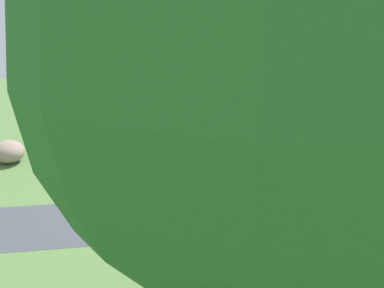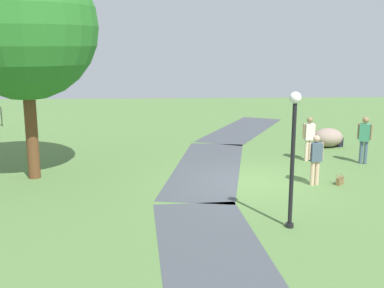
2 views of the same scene
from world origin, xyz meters
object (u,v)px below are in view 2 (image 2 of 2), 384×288
object	(u,v)px
large_shade_tree	(24,27)
woman_with_handbag	(316,157)
lamp_post	(293,145)
passerby_on_path	(365,137)
man_near_boulder	(309,136)
backpack_by_boulder	(339,142)
handbag_on_grass	(340,180)
lawn_boulder	(328,137)

from	to	relation	value
large_shade_tree	woman_with_handbag	world-z (taller)	large_shade_tree
large_shade_tree	lamp_post	world-z (taller)	large_shade_tree
large_shade_tree	passerby_on_path	size ratio (longest dim) A/B	4.09
woman_with_handbag	man_near_boulder	distance (m)	3.18
passerby_on_path	backpack_by_boulder	distance (m)	3.06
large_shade_tree	man_near_boulder	distance (m)	10.61
large_shade_tree	handbag_on_grass	distance (m)	10.95
large_shade_tree	lawn_boulder	size ratio (longest dim) A/B	4.30
lamp_post	man_near_boulder	distance (m)	7.01
lawn_boulder	man_near_boulder	size ratio (longest dim) A/B	0.99
large_shade_tree	man_near_boulder	size ratio (longest dim) A/B	4.28
lawn_boulder	handbag_on_grass	size ratio (longest dim) A/B	4.32
passerby_on_path	lawn_boulder	bearing A→B (deg)	6.40
man_near_boulder	passerby_on_path	bearing A→B (deg)	-105.61
passerby_on_path	backpack_by_boulder	bearing A→B (deg)	-3.16
lawn_boulder	woman_with_handbag	size ratio (longest dim) A/B	1.05
large_shade_tree	passerby_on_path	bearing A→B (deg)	-83.51
large_shade_tree	handbag_on_grass	size ratio (longest dim) A/B	18.61
handbag_on_grass	backpack_by_boulder	xyz separation A→B (m)	(5.52, -1.95, 0.05)
lawn_boulder	woman_with_handbag	world-z (taller)	woman_with_handbag
woman_with_handbag	lawn_boulder	bearing A→B (deg)	-22.24
lamp_post	backpack_by_boulder	bearing A→B (deg)	-26.29
lawn_boulder	woman_with_handbag	bearing A→B (deg)	157.76
lawn_boulder	woman_with_handbag	xyz separation A→B (m)	(-5.55, 2.27, 0.51)
lawn_boulder	handbag_on_grass	world-z (taller)	lawn_boulder
handbag_on_grass	woman_with_handbag	bearing A→B (deg)	88.77
backpack_by_boulder	passerby_on_path	bearing A→B (deg)	176.84
large_shade_tree	handbag_on_grass	bearing A→B (deg)	-97.35
handbag_on_grass	lamp_post	bearing A→B (deg)	144.16
man_near_boulder	handbag_on_grass	xyz separation A→B (m)	(-3.11, -0.11, -0.83)
lamp_post	lawn_boulder	world-z (taller)	lamp_post
lamp_post	lawn_boulder	xyz separation A→B (m)	(8.97, -3.91, -1.64)
lamp_post	backpack_by_boulder	size ratio (longest dim) A/B	8.19
man_near_boulder	backpack_by_boulder	bearing A→B (deg)	-40.50
lamp_post	handbag_on_grass	world-z (taller)	lamp_post
lamp_post	man_near_boulder	world-z (taller)	lamp_post
handbag_on_grass	large_shade_tree	bearing A→B (deg)	82.65
backpack_by_boulder	man_near_boulder	bearing A→B (deg)	139.50
woman_with_handbag	lamp_post	bearing A→B (deg)	154.32
passerby_on_path	handbag_on_grass	world-z (taller)	passerby_on_path
backpack_by_boulder	handbag_on_grass	bearing A→B (deg)	160.54
man_near_boulder	backpack_by_boulder	size ratio (longest dim) A/B	4.18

